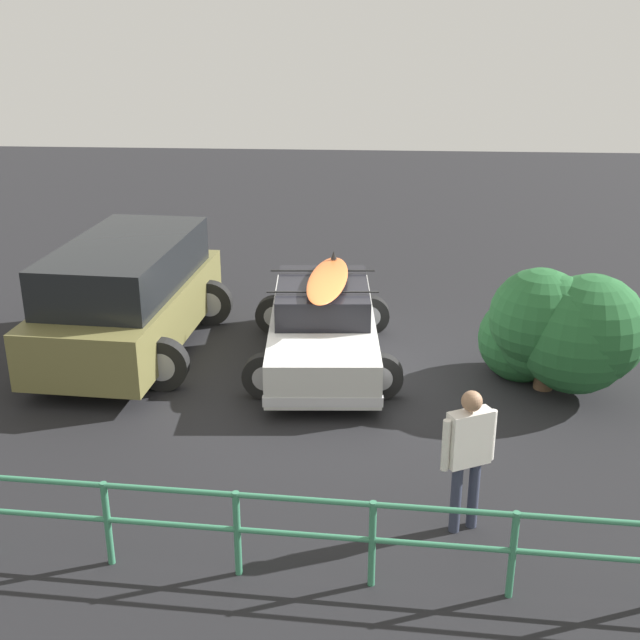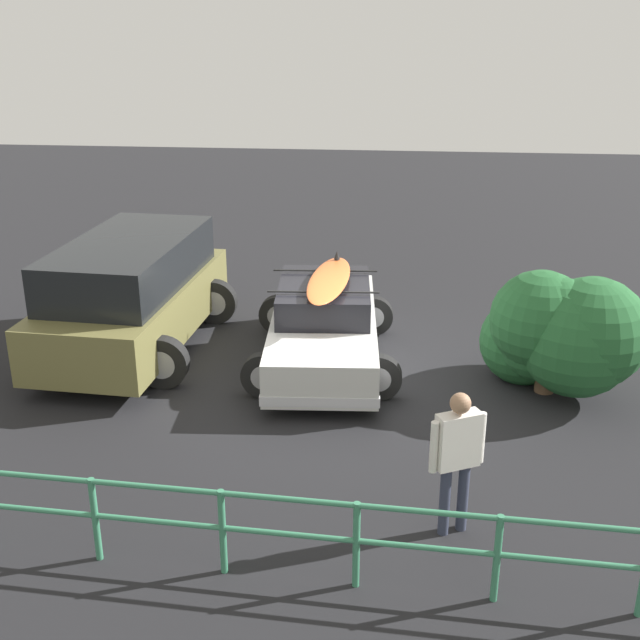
% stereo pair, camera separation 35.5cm
% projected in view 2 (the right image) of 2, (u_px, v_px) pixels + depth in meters
% --- Properties ---
extents(ground_plane, '(44.00, 44.00, 0.02)m').
position_uv_depth(ground_plane, '(340.00, 385.00, 11.97)').
color(ground_plane, black).
rests_on(ground_plane, ground).
extents(sedan_car, '(2.46, 4.13, 1.55)m').
position_uv_depth(sedan_car, '(324.00, 325.00, 12.51)').
color(sedan_car, silver).
rests_on(sedan_car, ground).
extents(suv_car, '(2.86, 4.74, 1.84)m').
position_uv_depth(suv_car, '(133.00, 293.00, 12.94)').
color(suv_car, brown).
rests_on(suv_car, ground).
extents(person_bystander, '(0.57, 0.37, 1.63)m').
position_uv_depth(person_bystander, '(457.00, 451.00, 8.22)').
color(person_bystander, '#33384C').
rests_on(person_bystander, ground).
extents(railing_fence, '(7.89, 0.52, 0.94)m').
position_uv_depth(railing_fence, '(357.00, 532.00, 7.53)').
color(railing_fence, '#387F5B').
rests_on(railing_fence, ground).
extents(bush_near_left, '(2.23, 2.15, 1.90)m').
position_uv_depth(bush_near_left, '(561.00, 333.00, 11.34)').
color(bush_near_left, brown).
rests_on(bush_near_left, ground).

